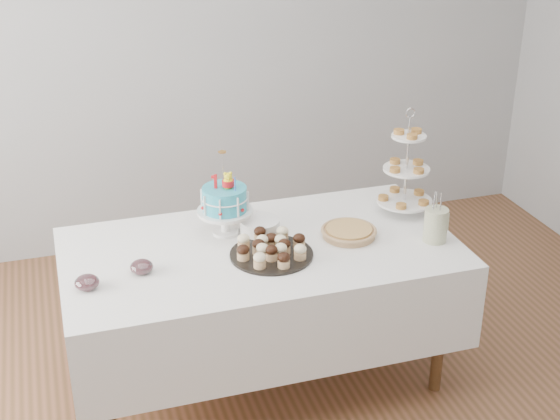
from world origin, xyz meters
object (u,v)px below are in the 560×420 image
object	(u,v)px
table	(261,287)
jam_bowl_a	(142,267)
birthday_cake	(225,212)
tiered_stand	(406,170)
cupcake_tray	(271,247)
jam_bowl_b	(87,283)
pie	(349,232)
plate_stack	(260,227)
utensil_pitcher	(436,224)
pastry_plate	(244,218)

from	to	relation	value
table	jam_bowl_a	xyz separation A→B (m)	(-0.59, -0.08, 0.26)
birthday_cake	tiered_stand	world-z (taller)	tiered_stand
table	tiered_stand	bearing A→B (deg)	10.69
table	cupcake_tray	distance (m)	0.29
table	jam_bowl_b	distance (m)	0.89
pie	plate_stack	world-z (taller)	plate_stack
table	utensil_pitcher	world-z (taller)	utensil_pitcher
pie	pastry_plate	bearing A→B (deg)	143.96
pastry_plate	utensil_pitcher	xyz separation A→B (m)	(0.84, -0.50, 0.08)
jam_bowl_b	utensil_pitcher	distance (m)	1.68
cupcake_tray	jam_bowl_b	world-z (taller)	cupcake_tray
pastry_plate	jam_bowl_b	xyz separation A→B (m)	(-0.84, -0.46, 0.01)
pastry_plate	cupcake_tray	bearing A→B (deg)	-86.08
plate_stack	utensil_pitcher	distance (m)	0.87
birthday_cake	jam_bowl_a	world-z (taller)	birthday_cake
pastry_plate	utensil_pitcher	size ratio (longest dim) A/B	0.95
pastry_plate	pie	bearing A→B (deg)	-36.04
birthday_cake	pastry_plate	distance (m)	0.20
table	plate_stack	bearing A→B (deg)	75.21
table	birthday_cake	world-z (taller)	birthday_cake
cupcake_tray	pastry_plate	size ratio (longest dim) A/B	1.62
birthday_cake	pie	distance (m)	0.63
birthday_cake	jam_bowl_a	distance (m)	0.54
cupcake_tray	jam_bowl_a	xyz separation A→B (m)	(-0.61, 0.02, -0.01)
birthday_cake	jam_bowl_b	world-z (taller)	birthday_cake
jam_bowl_b	cupcake_tray	bearing A→B (deg)	3.22
pie	tiered_stand	distance (m)	0.48
birthday_cake	pie	size ratio (longest dim) A/B	1.54
jam_bowl_b	utensil_pitcher	bearing A→B (deg)	-1.39
birthday_cake	pie	xyz separation A→B (m)	(0.58, -0.21, -0.09)
pie	jam_bowl_a	size ratio (longest dim) A/B	2.64
jam_bowl_a	birthday_cake	bearing A→B (deg)	30.49
pie	utensil_pitcher	bearing A→B (deg)	-23.62
table	tiered_stand	xyz separation A→B (m)	(0.84, 0.16, 0.47)
table	cupcake_tray	world-z (taller)	cupcake_tray
tiered_stand	birthday_cake	bearing A→B (deg)	178.22
jam_bowl_a	utensil_pitcher	distance (m)	1.44
jam_bowl_a	utensil_pitcher	size ratio (longest dim) A/B	0.41
table	jam_bowl_a	distance (m)	0.65
tiered_stand	pastry_plate	distance (m)	0.89
table	jam_bowl_a	bearing A→B (deg)	-172.01
table	cupcake_tray	bearing A→B (deg)	-76.97
birthday_cake	pie	bearing A→B (deg)	4.56
pie	utensil_pitcher	size ratio (longest dim) A/B	1.08
cupcake_tray	pie	distance (m)	0.44
birthday_cake	plate_stack	bearing A→B (deg)	6.49
jam_bowl_b	tiered_stand	bearing A→B (deg)	10.51
jam_bowl_b	table	bearing A→B (deg)	10.33
jam_bowl_b	utensil_pitcher	world-z (taller)	utensil_pitcher
tiered_stand	pie	bearing A→B (deg)	-154.75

